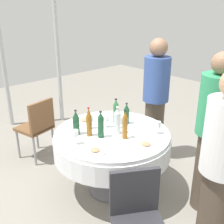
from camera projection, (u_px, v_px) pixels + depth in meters
name	position (u px, v px, depth m)	size (l,w,h in m)	color
ground_plane	(112.00, 188.00, 3.28)	(10.00, 10.00, 0.00)	gray
dining_table	(112.00, 144.00, 3.07)	(1.29, 1.29, 0.74)	white
bottle_dark_green_south	(76.00, 123.00, 2.92)	(0.07, 0.07, 0.28)	#194728
bottle_amber_inner	(89.00, 123.00, 2.88)	(0.06, 0.06, 0.32)	#8C5619
bottle_dark_green_front	(101.00, 125.00, 2.85)	(0.06, 0.06, 0.29)	#194728
bottle_dark_green_rear	(126.00, 114.00, 3.18)	(0.07, 0.07, 0.25)	#194728
bottle_clear_left	(117.00, 121.00, 2.94)	(0.07, 0.07, 0.30)	silver
bottle_amber_near	(125.00, 125.00, 2.82)	(0.06, 0.06, 0.32)	#8C5619
bottle_green_east	(116.00, 112.00, 3.16)	(0.06, 0.06, 0.31)	#2D6B38
wine_glass_rear	(91.00, 119.00, 3.06)	(0.06, 0.06, 0.16)	white
wine_glass_left	(75.00, 134.00, 2.72)	(0.06, 0.06, 0.15)	white
wine_glass_near	(120.00, 119.00, 3.07)	(0.07, 0.07, 0.15)	white
wine_glass_east	(158.00, 125.00, 2.94)	(0.06, 0.06, 0.14)	white
wine_glass_mid	(106.00, 119.00, 3.09)	(0.07, 0.07, 0.14)	white
plate_mid	(85.00, 121.00, 3.27)	(0.23, 0.23, 0.04)	white
plate_right	(120.00, 117.00, 3.40)	(0.21, 0.21, 0.02)	white
plate_far	(95.00, 151.00, 2.60)	(0.21, 0.21, 0.04)	white
plate_outer	(146.00, 145.00, 2.71)	(0.23, 0.23, 0.04)	white
fork_inner	(135.00, 133.00, 2.99)	(0.18, 0.02, 0.01)	silver
person_south	(221.00, 170.00, 2.09)	(0.34, 0.34, 1.66)	#4C3F33
person_inner	(213.00, 133.00, 2.69)	(0.34, 0.34, 1.66)	#4C3F33
person_front	(156.00, 99.00, 3.65)	(0.34, 0.34, 1.66)	#4C3F33
chair_near	(38.00, 125.00, 3.74)	(0.48, 0.48, 0.87)	brown
chair_east	(137.00, 216.00, 2.14)	(0.55, 0.55, 0.87)	#2D2D33
tent_pole_main	(2.00, 54.00, 4.54)	(0.07, 0.07, 2.56)	#B2B5B7
tent_pole_secondary	(58.00, 58.00, 4.79)	(0.07, 0.07, 2.31)	#B2B5B7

